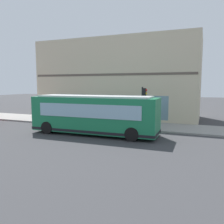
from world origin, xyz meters
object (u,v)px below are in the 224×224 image
object	(u,v)px
pedestrian_near_building_entrance	(119,114)
fire_hydrant	(139,120)
pedestrian_by_light_pole	(133,115)
city_bus_nearside	(94,115)
newspaper_vending_box	(145,118)
pedestrian_near_hydrant	(96,113)
traffic_light_near_corner	(144,100)
pedestrian_walking_along_curb	(39,109)

from	to	relation	value
pedestrian_near_building_entrance	fire_hydrant	bearing A→B (deg)	-54.45
pedestrian_near_building_entrance	pedestrian_by_light_pole	world-z (taller)	pedestrian_by_light_pole
city_bus_nearside	newspaper_vending_box	size ratio (longest dim) A/B	11.21
pedestrian_near_hydrant	fire_hydrant	bearing A→B (deg)	-76.82
pedestrian_near_building_entrance	pedestrian_by_light_pole	xyz separation A→B (m)	(0.13, -1.32, 0.03)
fire_hydrant	pedestrian_near_building_entrance	xyz separation A→B (m)	(-1.19, 1.66, 0.64)
traffic_light_near_corner	fire_hydrant	world-z (taller)	traffic_light_near_corner
pedestrian_near_hydrant	newspaper_vending_box	size ratio (longest dim) A/B	1.98
pedestrian_by_light_pole	fire_hydrant	bearing A→B (deg)	-17.66
city_bus_nearside	fire_hydrant	xyz separation A→B (m)	(5.05, -2.31, -1.04)
city_bus_nearside	pedestrian_near_building_entrance	size ratio (longest dim) A/B	5.81
pedestrian_near_building_entrance	pedestrian_near_hydrant	world-z (taller)	pedestrian_near_hydrant
traffic_light_near_corner	fire_hydrant	bearing A→B (deg)	25.23
pedestrian_near_building_entrance	newspaper_vending_box	world-z (taller)	pedestrian_near_building_entrance
pedestrian_near_hydrant	newspaper_vending_box	xyz separation A→B (m)	(2.06, -4.36, -0.58)
traffic_light_near_corner	pedestrian_walking_along_curb	distance (m)	12.91
fire_hydrant	newspaper_vending_box	xyz separation A→B (m)	(1.09, -0.25, 0.09)
traffic_light_near_corner	fire_hydrant	size ratio (longest dim) A/B	4.82
pedestrian_walking_along_curb	newspaper_vending_box	bearing A→B (deg)	-84.82
pedestrian_near_hydrant	pedestrian_walking_along_curb	xyz separation A→B (m)	(0.96, 7.73, -0.08)
pedestrian_near_hydrant	pedestrian_by_light_pole	distance (m)	3.78
newspaper_vending_box	pedestrian_walking_along_curb	bearing A→B (deg)	95.18
fire_hydrant	pedestrian_walking_along_curb	distance (m)	11.86
newspaper_vending_box	pedestrian_by_light_pole	bearing A→B (deg)	164.80
newspaper_vending_box	city_bus_nearside	bearing A→B (deg)	157.39
fire_hydrant	pedestrian_by_light_pole	xyz separation A→B (m)	(-1.06, 0.34, 0.67)
fire_hydrant	pedestrian_by_light_pole	distance (m)	1.30
city_bus_nearside	pedestrian_walking_along_curb	world-z (taller)	city_bus_nearside
fire_hydrant	pedestrian_by_light_pole	world-z (taller)	pedestrian_by_light_pole
city_bus_nearside	traffic_light_near_corner	world-z (taller)	traffic_light_near_corner
pedestrian_near_building_entrance	pedestrian_by_light_pole	bearing A→B (deg)	-84.58
fire_hydrant	pedestrian_near_building_entrance	bearing A→B (deg)	125.55
pedestrian_near_building_entrance	pedestrian_by_light_pole	size ratio (longest dim) A/B	0.97
traffic_light_near_corner	city_bus_nearside	bearing A→B (deg)	136.01
pedestrian_walking_along_curb	pedestrian_by_light_pole	world-z (taller)	pedestrian_by_light_pole
pedestrian_by_light_pole	newspaper_vending_box	bearing A→B (deg)	-15.20
pedestrian_walking_along_curb	pedestrian_by_light_pole	xyz separation A→B (m)	(-1.06, -11.51, 0.08)
newspaper_vending_box	pedestrian_near_hydrant	bearing A→B (deg)	115.24
pedestrian_by_light_pole	newspaper_vending_box	distance (m)	2.31
city_bus_nearside	traffic_light_near_corner	distance (m)	4.67
pedestrian_near_hydrant	traffic_light_near_corner	bearing A→B (deg)	-99.42
city_bus_nearside	fire_hydrant	distance (m)	5.65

